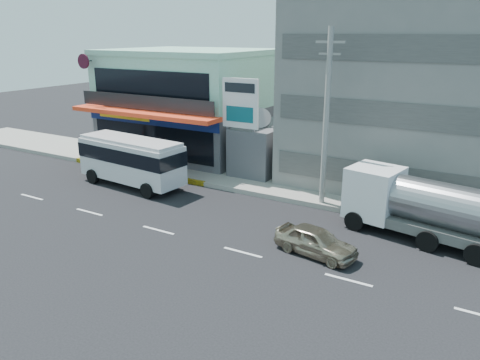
{
  "coord_description": "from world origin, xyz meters",
  "views": [
    {
      "loc": [
        14.74,
        -16.92,
        9.71
      ],
      "look_at": [
        2.81,
        3.49,
        2.2
      ],
      "focal_mm": 35.0,
      "sensor_mm": 36.0,
      "label": 1
    }
  ],
  "objects_px": {
    "utility_pole_near": "(326,119)",
    "tanker_truck": "(421,206)",
    "minibus": "(131,158)",
    "shop_building": "(190,105)",
    "concrete_building": "(431,77)",
    "motorcycle_rider": "(97,160)",
    "satellite_dish": "(260,126)",
    "sedan": "(316,241)",
    "billboard": "(240,109)"
  },
  "relations": [
    {
      "from": "motorcycle_rider",
      "to": "utility_pole_near",
      "type": "bearing_deg",
      "value": 3.71
    },
    {
      "from": "sedan",
      "to": "motorcycle_rider",
      "type": "bearing_deg",
      "value": 86.27
    },
    {
      "from": "sedan",
      "to": "tanker_truck",
      "type": "xyz_separation_m",
      "value": [
        3.71,
        4.19,
        1.03
      ]
    },
    {
      "from": "utility_pole_near",
      "to": "sedan",
      "type": "xyz_separation_m",
      "value": [
        1.95,
        -5.9,
        -4.49
      ]
    },
    {
      "from": "satellite_dish",
      "to": "billboard",
      "type": "xyz_separation_m",
      "value": [
        -0.5,
        -1.8,
        1.35
      ]
    },
    {
      "from": "utility_pole_near",
      "to": "tanker_truck",
      "type": "bearing_deg",
      "value": -16.76
    },
    {
      "from": "motorcycle_rider",
      "to": "minibus",
      "type": "bearing_deg",
      "value": -17.13
    },
    {
      "from": "billboard",
      "to": "minibus",
      "type": "bearing_deg",
      "value": -142.43
    },
    {
      "from": "tanker_truck",
      "to": "billboard",
      "type": "bearing_deg",
      "value": 163.92
    },
    {
      "from": "utility_pole_near",
      "to": "concrete_building",
      "type": "bearing_deg",
      "value": 62.24
    },
    {
      "from": "utility_pole_near",
      "to": "sedan",
      "type": "relative_size",
      "value": 2.58
    },
    {
      "from": "billboard",
      "to": "tanker_truck",
      "type": "distance_m",
      "value": 13.06
    },
    {
      "from": "motorcycle_rider",
      "to": "tanker_truck",
      "type": "bearing_deg",
      "value": -1.54
    },
    {
      "from": "minibus",
      "to": "tanker_truck",
      "type": "distance_m",
      "value": 17.85
    },
    {
      "from": "tanker_truck",
      "to": "motorcycle_rider",
      "type": "bearing_deg",
      "value": 178.46
    },
    {
      "from": "sedan",
      "to": "motorcycle_rider",
      "type": "height_order",
      "value": "motorcycle_rider"
    },
    {
      "from": "minibus",
      "to": "motorcycle_rider",
      "type": "height_order",
      "value": "minibus"
    },
    {
      "from": "tanker_truck",
      "to": "concrete_building",
      "type": "bearing_deg",
      "value": 100.12
    },
    {
      "from": "shop_building",
      "to": "utility_pole_near",
      "type": "height_order",
      "value": "utility_pole_near"
    },
    {
      "from": "satellite_dish",
      "to": "motorcycle_rider",
      "type": "xyz_separation_m",
      "value": [
        -10.92,
        -4.7,
        -2.78
      ]
    },
    {
      "from": "sedan",
      "to": "utility_pole_near",
      "type": "bearing_deg",
      "value": 28.85
    },
    {
      "from": "concrete_building",
      "to": "billboard",
      "type": "distance_m",
      "value": 12.17
    },
    {
      "from": "billboard",
      "to": "sedan",
      "type": "bearing_deg",
      "value": -42.34
    },
    {
      "from": "concrete_building",
      "to": "tanker_truck",
      "type": "height_order",
      "value": "concrete_building"
    },
    {
      "from": "tanker_truck",
      "to": "satellite_dish",
      "type": "bearing_deg",
      "value": 155.54
    },
    {
      "from": "minibus",
      "to": "tanker_truck",
      "type": "relative_size",
      "value": 0.94
    },
    {
      "from": "concrete_building",
      "to": "sedan",
      "type": "relative_size",
      "value": 4.12
    },
    {
      "from": "utility_pole_near",
      "to": "minibus",
      "type": "relative_size",
      "value": 1.29
    },
    {
      "from": "shop_building",
      "to": "minibus",
      "type": "distance_m",
      "value": 9.52
    },
    {
      "from": "satellite_dish",
      "to": "motorcycle_rider",
      "type": "distance_m",
      "value": 12.21
    },
    {
      "from": "shop_building",
      "to": "tanker_truck",
      "type": "relative_size",
      "value": 1.5
    },
    {
      "from": "satellite_dish",
      "to": "billboard",
      "type": "bearing_deg",
      "value": -105.52
    },
    {
      "from": "utility_pole_near",
      "to": "minibus",
      "type": "distance_m",
      "value": 12.86
    },
    {
      "from": "concrete_building",
      "to": "shop_building",
      "type": "bearing_deg",
      "value": -176.65
    },
    {
      "from": "shop_building",
      "to": "motorcycle_rider",
      "type": "xyz_separation_m",
      "value": [
        -2.92,
        -7.64,
        -3.2
      ]
    },
    {
      "from": "minibus",
      "to": "concrete_building",
      "type": "bearing_deg",
      "value": 32.15
    },
    {
      "from": "billboard",
      "to": "motorcycle_rider",
      "type": "height_order",
      "value": "billboard"
    },
    {
      "from": "concrete_building",
      "to": "minibus",
      "type": "height_order",
      "value": "concrete_building"
    },
    {
      "from": "sedan",
      "to": "shop_building",
      "type": "bearing_deg",
      "value": 62.59
    },
    {
      "from": "concrete_building",
      "to": "utility_pole_near",
      "type": "relative_size",
      "value": 1.6
    },
    {
      "from": "concrete_building",
      "to": "minibus",
      "type": "xyz_separation_m",
      "value": [
        -16.17,
        -10.16,
        -5.11
      ]
    },
    {
      "from": "shop_building",
      "to": "billboard",
      "type": "height_order",
      "value": "shop_building"
    },
    {
      "from": "utility_pole_near",
      "to": "minibus",
      "type": "height_order",
      "value": "utility_pole_near"
    },
    {
      "from": "utility_pole_near",
      "to": "motorcycle_rider",
      "type": "distance_m",
      "value": 17.51
    },
    {
      "from": "shop_building",
      "to": "billboard",
      "type": "distance_m",
      "value": 8.92
    },
    {
      "from": "utility_pole_near",
      "to": "sedan",
      "type": "distance_m",
      "value": 7.67
    },
    {
      "from": "satellite_dish",
      "to": "tanker_truck",
      "type": "distance_m",
      "value": 12.95
    },
    {
      "from": "concrete_building",
      "to": "satellite_dish",
      "type": "xyz_separation_m",
      "value": [
        -10.0,
        -4.0,
        -3.42
      ]
    },
    {
      "from": "billboard",
      "to": "minibus",
      "type": "distance_m",
      "value": 7.77
    },
    {
      "from": "shop_building",
      "to": "concrete_building",
      "type": "relative_size",
      "value": 0.77
    }
  ]
}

